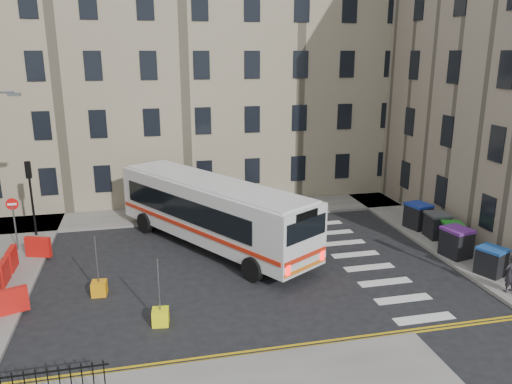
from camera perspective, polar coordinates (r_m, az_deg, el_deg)
name	(u,v)px	position (r m, az deg, el deg)	size (l,w,h in m)	color
ground	(280,265)	(24.00, 2.80, -8.34)	(120.00, 120.00, 0.00)	black
pavement_north	(148,216)	(31.22, -12.25, -2.75)	(36.00, 3.20, 0.15)	slate
pavement_east	(409,223)	(30.80, 17.08, -3.36)	(2.40, 26.00, 0.15)	slate
terrace_north	(124,69)	(36.61, -14.87, 13.41)	(38.30, 10.80, 17.20)	gray
traffic_light_nw	(30,187)	(29.05, -24.39, 0.53)	(0.28, 0.22, 4.10)	black
no_entry_north	(13,213)	(27.48, -25.99, -2.19)	(0.60, 0.08, 3.00)	#595B5E
roadworks_barriers	(13,272)	(24.14, -26.05, -8.20)	(1.66, 6.26, 1.00)	red
bus	(212,210)	(25.65, -5.04, -2.06)	(8.96, 12.16, 3.41)	silver
wheelie_bin_a	(491,261)	(24.78, 25.29, -7.15)	(1.36, 1.44, 1.26)	black
wheelie_bin_b	(456,242)	(26.20, 21.92, -5.34)	(1.36, 1.50, 1.43)	black
wheelie_bin_c	(452,234)	(27.57, 21.53, -4.51)	(1.20, 1.31, 1.21)	black
wheelie_bin_d	(437,225)	(28.46, 19.97, -3.58)	(1.15, 1.30, 1.35)	black
wheelie_bin_e	(418,216)	(29.63, 18.01, -2.58)	(1.38, 1.50, 1.41)	black
pedestrian	(510,273)	(23.34, 27.06, -8.29)	(0.60, 0.39, 1.63)	black
bollard_yellow	(161,317)	(19.39, -10.86, -13.85)	(0.60, 0.60, 0.60)	#FCF70E
bollard_chevron	(99,288)	(22.10, -17.48, -10.45)	(0.60, 0.60, 0.60)	orange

